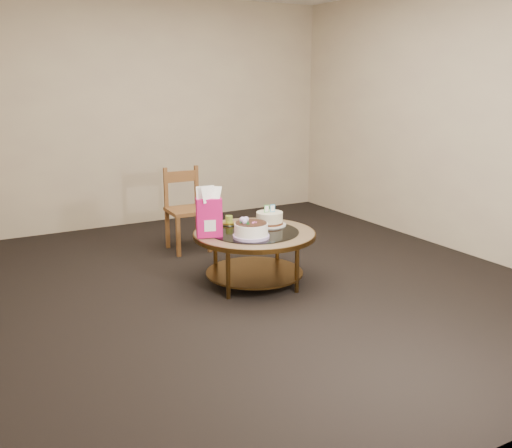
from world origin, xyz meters
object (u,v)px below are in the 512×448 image
cream_cake (270,219)px  gift_bag (209,212)px  dining_chair (186,209)px  decorated_cake (251,231)px  coffee_table (254,241)px

cream_cake → gift_bag: gift_bag is taller
gift_bag → dining_chair: gift_bag is taller
decorated_cake → dining_chair: (0.01, 1.36, -0.09)m
dining_chair → coffee_table: bearing=-82.6°
coffee_table → decorated_cake: decorated_cake is taller
dining_chair → gift_bag: bearing=-101.3°
cream_cake → gift_bag: 0.62m
decorated_cake → dining_chair: 1.36m
coffee_table → cream_cake: bearing=28.4°
coffee_table → cream_cake: cream_cake is taller
gift_bag → dining_chair: bearing=94.3°
cream_cake → dining_chair: (-0.32, 1.09, -0.09)m
coffee_table → dining_chair: 1.21m
decorated_cake → coffee_table: bearing=52.5°
decorated_cake → cream_cake: cream_cake is taller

